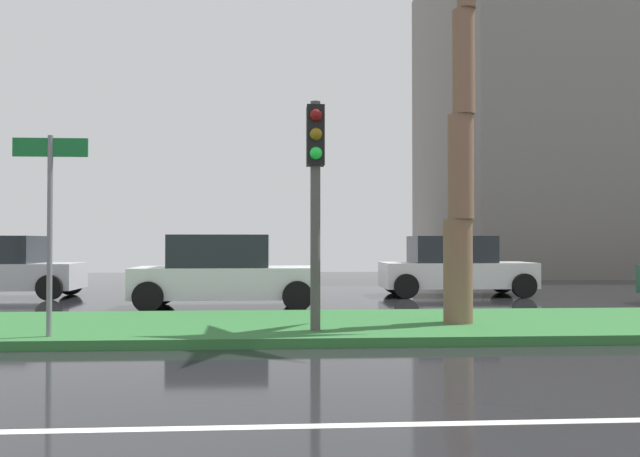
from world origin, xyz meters
TOP-DOWN VIEW (x-y plane):
  - ground_plane at (0.00, 9.00)m, footprint 90.00×42.00m
  - near_lane_divider_stripe at (0.00, 2.00)m, footprint 81.00×0.14m
  - median_strip at (0.00, 8.00)m, footprint 85.50×4.00m
  - traffic_signal_median_right at (2.37, 6.85)m, footprint 0.28×0.43m
  - street_name_sign at (-1.63, 6.46)m, footprint 1.10×0.08m
  - car_in_traffic_third at (0.52, 12.06)m, footprint 4.30×2.02m
  - car_in_traffic_fourth at (6.89, 15.10)m, footprint 4.30×2.02m
  - building_far_right at (19.24, 28.92)m, footprint 18.54×13.43m

SIDE VIEW (x-z plane):
  - ground_plane at x=0.00m, z-range -0.10..0.00m
  - near_lane_divider_stripe at x=0.00m, z-range 0.00..0.01m
  - median_strip at x=0.00m, z-range 0.00..0.15m
  - car_in_traffic_third at x=0.52m, z-range -0.03..1.69m
  - car_in_traffic_fourth at x=6.89m, z-range -0.03..1.69m
  - street_name_sign at x=-1.63m, z-range 0.58..3.58m
  - traffic_signal_median_right at x=2.37m, z-range 0.84..4.49m
  - building_far_right at x=19.24m, z-range 0.00..16.14m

